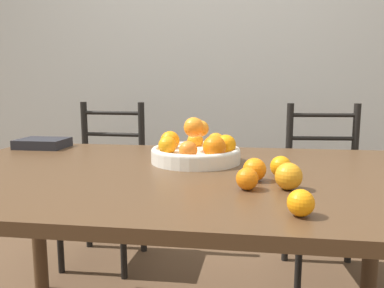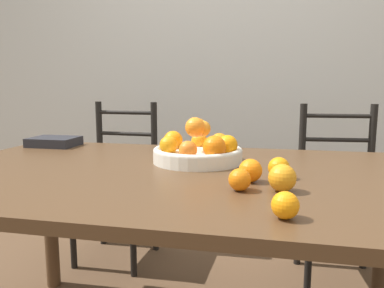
{
  "view_description": "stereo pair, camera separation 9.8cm",
  "coord_description": "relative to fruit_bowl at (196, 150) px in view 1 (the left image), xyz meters",
  "views": [
    {
      "loc": [
        0.23,
        -1.24,
        1.06
      ],
      "look_at": [
        0.05,
        0.05,
        0.86
      ],
      "focal_mm": 35.0,
      "sensor_mm": 36.0,
      "label": 1
    },
    {
      "loc": [
        0.33,
        -1.22,
        1.06
      ],
      "look_at": [
        0.05,
        0.05,
        0.86
      ],
      "focal_mm": 35.0,
      "sensor_mm": 36.0,
      "label": 2
    }
  ],
  "objects": [
    {
      "name": "wall_back",
      "position": [
        -0.05,
        1.46,
        0.48
      ],
      "size": [
        8.0,
        0.06,
        2.6
      ],
      "color": "beige",
      "rests_on": "ground_plane"
    },
    {
      "name": "orange_loose_0",
      "position": [
        0.31,
        -0.57,
        -0.02
      ],
      "size": [
        0.06,
        0.06,
        0.06
      ],
      "color": "orange",
      "rests_on": "dining_table"
    },
    {
      "name": "chair_left",
      "position": [
        -0.65,
        0.72,
        -0.34
      ],
      "size": [
        0.44,
        0.42,
        0.96
      ],
      "rotation": [
        0.0,
        0.0,
        -0.04
      ],
      "color": "black",
      "rests_on": "ground_plane"
    },
    {
      "name": "orange_loose_1",
      "position": [
        0.19,
        -0.36,
        -0.02
      ],
      "size": [
        0.06,
        0.06,
        0.06
      ],
      "color": "orange",
      "rests_on": "dining_table"
    },
    {
      "name": "orange_loose_3",
      "position": [
        0.3,
        -0.35,
        -0.01
      ],
      "size": [
        0.08,
        0.08,
        0.08
      ],
      "color": "orange",
      "rests_on": "dining_table"
    },
    {
      "name": "book_stack",
      "position": [
        -0.76,
        0.24,
        -0.03
      ],
      "size": [
        0.22,
        0.17,
        0.04
      ],
      "color": "#232328",
      "rests_on": "dining_table"
    },
    {
      "name": "orange_loose_4",
      "position": [
        0.21,
        -0.26,
        -0.01
      ],
      "size": [
        0.07,
        0.07,
        0.07
      ],
      "color": "orange",
      "rests_on": "dining_table"
    },
    {
      "name": "fruit_bowl",
      "position": [
        0.0,
        0.0,
        0.0
      ],
      "size": [
        0.34,
        0.34,
        0.17
      ],
      "color": "silver",
      "rests_on": "dining_table"
    },
    {
      "name": "chair_right",
      "position": [
        0.64,
        0.72,
        -0.34
      ],
      "size": [
        0.45,
        0.43,
        0.96
      ],
      "rotation": [
        0.0,
        0.0,
        0.08
      ],
      "color": "black",
      "rests_on": "ground_plane"
    },
    {
      "name": "orange_loose_2",
      "position": [
        0.3,
        -0.2,
        -0.01
      ],
      "size": [
        0.07,
        0.07,
        0.07
      ],
      "color": "orange",
      "rests_on": "dining_table"
    },
    {
      "name": "dining_table",
      "position": [
        -0.05,
        -0.15,
        -0.14
      ],
      "size": [
        1.77,
        1.07,
        0.77
      ],
      "color": "#4C331E",
      "rests_on": "ground_plane"
    }
  ]
}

